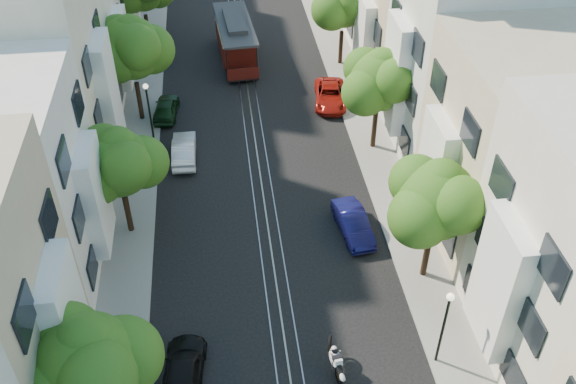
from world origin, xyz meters
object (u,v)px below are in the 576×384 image
object	(u,v)px
parked_car_w_near	(183,371)
tree_e_d	(344,2)
tree_w_c	(132,49)
tree_w_b	(119,165)
parked_car_e_mid	(353,223)
lamp_east	(445,318)
lamp_west	(148,105)
cable_car	(235,38)
tree_e_b	(438,202)
parked_car_w_far	(166,108)
parked_car_e_far	(330,95)
sportbike_rider	(335,359)
tree_e_c	(380,82)
parked_car_w_mid	(184,150)
tree_w_a	(89,366)

from	to	relation	value
parked_car_w_near	tree_e_d	bearing A→B (deg)	-106.86
tree_w_c	tree_w_b	bearing A→B (deg)	-90.00
tree_w_b	parked_car_e_mid	size ratio (longest dim) A/B	1.64
lamp_east	lamp_west	xyz separation A→B (m)	(-12.60, 18.00, 0.00)
parked_car_e_mid	tree_e_d	bearing A→B (deg)	73.88
cable_car	parked_car_e_mid	xyz separation A→B (m)	(4.90, -20.18, -1.17)
tree_e_b	parked_car_w_far	distance (m)	21.15
parked_car_e_far	parked_car_w_near	bearing A→B (deg)	-107.26
sportbike_rider	lamp_east	bearing A→B (deg)	-9.51
tree_e_c	parked_car_e_mid	xyz separation A→B (m)	(-2.86, -7.50, -3.97)
cable_car	parked_car_w_far	size ratio (longest dim) A/B	2.23
parked_car_e_mid	parked_car_w_near	distance (m)	11.95
sportbike_rider	tree_w_c	bearing A→B (deg)	105.10
tree_e_b	lamp_east	size ratio (longest dim) A/B	1.61
tree_e_b	lamp_east	world-z (taller)	tree_e_b
tree_e_d	parked_car_w_far	xyz separation A→B (m)	(-12.86, -5.72, -4.25)
tree_e_b	parked_car_w_mid	bearing A→B (deg)	135.96
tree_e_c	sportbike_rider	xyz separation A→B (m)	(-5.35, -15.89, -3.85)
lamp_east	parked_car_e_far	xyz separation A→B (m)	(-0.84, 21.52, -2.23)
tree_e_b	tree_w_c	distance (m)	21.53
tree_e_c	tree_e_d	size ratio (longest dim) A/B	0.95
tree_w_a	parked_car_w_far	bearing A→B (deg)	86.22
parked_car_w_near	tree_e_b	bearing A→B (deg)	-151.70
tree_e_d	tree_w_b	size ratio (longest dim) A/B	1.09
tree_w_a	tree_e_c	bearing A→B (deg)	51.34
tree_w_b	parked_car_w_mid	world-z (taller)	tree_w_b
parked_car_e_mid	parked_car_w_near	xyz separation A→B (m)	(-8.80, -8.08, -0.03)
tree_e_b	tree_e_c	size ratio (longest dim) A/B	1.03
tree_e_b	parked_car_w_near	world-z (taller)	tree_e_b
cable_car	parked_car_w_mid	xyz separation A→B (m)	(-3.90, -12.40, -1.16)
tree_w_a	parked_car_e_far	xyz separation A→B (m)	(12.60, 23.55, -4.12)
cable_car	parked_car_w_far	bearing A→B (deg)	-128.45
tree_w_b	parked_car_w_far	xyz separation A→B (m)	(1.54, 11.28, -3.78)
tree_e_c	tree_w_b	distance (m)	15.60
parked_car_e_mid	parked_car_w_mid	world-z (taller)	parked_car_w_mid
tree_w_a	sportbike_rider	xyz separation A→B (m)	(9.05, 2.11, -3.98)
tree_e_d	parked_car_e_far	size ratio (longest dim) A/B	1.55
tree_e_c	parked_car_w_near	world-z (taller)	tree_e_c
parked_car_w_far	cable_car	bearing A→B (deg)	-118.26
parked_car_w_near	parked_car_w_mid	xyz separation A→B (m)	(0.00, 15.87, 0.04)
tree_w_c	parked_car_w_mid	world-z (taller)	tree_w_c
parked_car_e_far	tree_w_c	bearing A→B (deg)	-169.76
tree_e_c	parked_car_w_mid	world-z (taller)	tree_e_c
lamp_east	parked_car_w_mid	size ratio (longest dim) A/B	1.07
tree_w_b	lamp_west	size ratio (longest dim) A/B	1.51
tree_w_a	lamp_west	size ratio (longest dim) A/B	1.61
tree_e_c	tree_w_c	world-z (taller)	tree_w_c
parked_car_e_far	parked_car_w_far	world-z (taller)	parked_car_w_far
lamp_east	cable_car	size ratio (longest dim) A/B	0.52
cable_car	lamp_east	bearing A→B (deg)	-80.51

